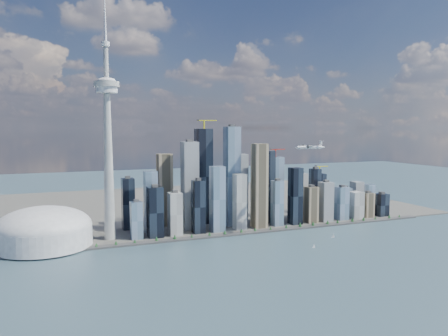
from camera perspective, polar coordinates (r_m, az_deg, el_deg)
name	(u,v)px	position (r m, az deg, el deg)	size (l,w,h in m)	color
ground	(293,264)	(859.57, 9.00, -12.27)	(4000.00, 4000.00, 0.00)	#2D4450
seawall	(240,234)	(1073.09, 2.07, -8.55)	(1100.00, 22.00, 4.00)	#383838
land	(186,204)	(1487.08, -5.00, -4.70)	(1400.00, 900.00, 3.00)	#4C4C47
shoreline_trees	(240,231)	(1071.49, 2.07, -8.20)	(960.53, 7.20, 8.80)	#3F2D1E
skyscraper_cluster	(247,193)	(1158.52, 3.04, -3.24)	(736.00, 142.00, 278.90)	black
needle_tower	(108,138)	(1020.08, -14.94, 3.84)	(56.00, 56.00, 550.50)	gray
dome_stadium	(44,230)	(1026.03, -22.46, -7.45)	(200.00, 200.00, 86.00)	silver
airplane	(310,147)	(1048.86, 11.14, 2.72)	(76.19, 67.55, 18.57)	silver
sailboat_west	(314,246)	(976.83, 11.65, -9.99)	(6.69, 2.69, 9.23)	white
sailboat_east	(333,236)	(1073.61, 14.07, -8.62)	(7.82, 4.06, 10.92)	white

